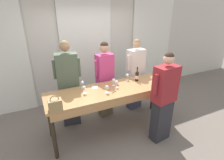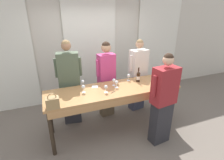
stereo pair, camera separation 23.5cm
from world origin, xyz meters
The scene contains 20 objects.
ground_plane centered at (0.00, 0.00, 0.00)m, with size 18.00×18.00×0.00m, color #70665B.
wall_back centered at (0.00, 1.71, 1.40)m, with size 12.00×0.06×2.80m.
curtain_panel_left centered at (-2.11, 1.65, 1.34)m, with size 1.38×0.03×2.69m.
curtain_panel_center centered at (0.00, 1.65, 1.34)m, with size 1.38×0.03×2.69m.
curtain_panel_right centered at (2.11, 1.65, 1.34)m, with size 1.38×0.03×2.69m.
tasting_bar centered at (0.00, -0.03, 0.86)m, with size 2.63×0.77×0.95m.
wine_bottle centered at (0.62, 0.14, 1.07)m, with size 0.08×0.08×0.31m.
handbag centered at (-1.15, -0.32, 1.05)m, with size 0.20×0.14×0.25m.
wine_glass_front_left centered at (0.06, 0.13, 1.06)m, with size 0.07×0.07×0.15m.
wine_glass_front_mid centered at (-0.58, 0.04, 1.06)m, with size 0.07×0.07×0.15m.
wine_glass_front_right centered at (0.46, 0.26, 1.06)m, with size 0.07×0.07×0.15m.
wine_glass_center_left centered at (0.07, 0.02, 1.06)m, with size 0.07×0.07×0.15m.
wine_glass_center_mid centered at (-0.54, 0.29, 1.06)m, with size 0.07×0.07×0.15m.
wine_glass_center_right centered at (-0.19, -0.11, 1.06)m, with size 0.07×0.07×0.15m.
napkin centered at (-0.32, 0.20, 0.95)m, with size 0.15×0.15×0.00m.
pen centered at (-0.06, -0.15, 0.96)m, with size 0.12×0.08×0.01m.
guest_olive_jacket centered at (-0.76, 0.57, 0.95)m, with size 0.55×0.29×1.86m.
guest_pink_top centered at (0.05, 0.57, 0.93)m, with size 0.49×0.27×1.77m.
guest_cream_sweater centered at (0.86, 0.57, 0.90)m, with size 0.52×0.31×1.77m.
host_pouring centered at (0.70, -0.66, 0.89)m, with size 0.55×0.30×1.75m.
Camera 2 is at (-1.14, -2.89, 2.43)m, focal length 28.00 mm.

